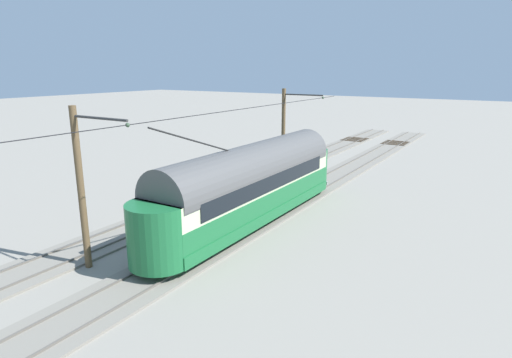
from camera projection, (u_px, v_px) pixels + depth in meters
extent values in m
plane|color=gray|center=(206.00, 221.00, 23.51)|extent=(220.00, 220.00, 0.00)
cube|color=slate|center=(241.00, 228.00, 22.31)|extent=(2.80, 80.00, 0.10)
cube|color=#59544C|center=(230.00, 224.00, 22.65)|extent=(0.07, 80.00, 0.08)
cube|color=#59544C|center=(253.00, 229.00, 21.92)|extent=(0.07, 80.00, 0.08)
cube|color=#382819|center=(398.00, 141.00, 48.61)|extent=(2.50, 0.24, 0.08)
cube|color=#382819|center=(397.00, 142.00, 48.07)|extent=(2.50, 0.24, 0.08)
cube|color=#382819|center=(395.00, 143.00, 47.54)|extent=(2.50, 0.24, 0.08)
cube|color=#382819|center=(394.00, 144.00, 47.00)|extent=(2.50, 0.24, 0.08)
cube|color=#382819|center=(392.00, 145.00, 46.47)|extent=(2.50, 0.24, 0.08)
cube|color=slate|center=(174.00, 213.00, 24.69)|extent=(2.80, 80.00, 0.10)
cube|color=#59544C|center=(165.00, 209.00, 25.03)|extent=(0.07, 80.00, 0.08)
cube|color=#59544C|center=(183.00, 213.00, 24.30)|extent=(0.07, 80.00, 0.08)
cube|color=#382819|center=(358.00, 138.00, 50.99)|extent=(2.50, 0.24, 0.08)
cube|color=#382819|center=(357.00, 139.00, 50.45)|extent=(2.50, 0.24, 0.08)
cube|color=#382819|center=(355.00, 139.00, 49.92)|extent=(2.50, 0.24, 0.08)
cube|color=#382819|center=(353.00, 140.00, 49.38)|extent=(2.50, 0.24, 0.08)
cube|color=#382819|center=(351.00, 141.00, 48.85)|extent=(2.50, 0.24, 0.08)
cube|color=#196033|center=(252.00, 211.00, 23.01)|extent=(2.65, 13.88, 0.55)
cube|color=#196033|center=(252.00, 197.00, 22.82)|extent=(2.55, 13.88, 0.95)
cube|color=#B7C699|center=(252.00, 179.00, 22.57)|extent=(2.55, 13.88, 1.05)
cylinder|color=#4C4C4C|center=(252.00, 169.00, 22.44)|extent=(2.65, 13.60, 2.65)
cylinder|color=#196033|center=(307.00, 168.00, 28.42)|extent=(2.55, 2.55, 2.55)
cylinder|color=#196033|center=(159.00, 234.00, 17.09)|extent=(2.55, 2.55, 2.55)
cube|color=black|center=(315.00, 150.00, 29.10)|extent=(1.63, 0.08, 0.36)
cube|color=black|center=(315.00, 155.00, 29.21)|extent=(1.73, 0.06, 0.80)
cube|color=black|center=(273.00, 182.00, 21.91)|extent=(0.04, 11.66, 0.80)
cube|color=black|center=(231.00, 176.00, 23.23)|extent=(0.04, 11.66, 0.80)
cylinder|color=silver|center=(315.00, 168.00, 29.52)|extent=(0.24, 0.06, 0.24)
cube|color=gray|center=(314.00, 181.00, 29.70)|extent=(1.94, 0.12, 0.20)
cylinder|color=black|center=(193.00, 141.00, 18.12)|extent=(0.07, 5.05, 1.73)
cylinder|color=black|center=(300.00, 195.00, 26.33)|extent=(0.10, 0.76, 0.76)
cylinder|color=black|center=(280.00, 192.00, 27.06)|extent=(0.10, 0.76, 0.76)
cylinder|color=black|center=(212.00, 244.00, 19.02)|extent=(0.10, 0.76, 0.76)
cylinder|color=black|center=(187.00, 237.00, 19.76)|extent=(0.10, 0.76, 0.76)
cylinder|color=brown|center=(283.00, 135.00, 31.29)|extent=(0.28, 0.28, 6.72)
cylinder|color=#2D2D2D|center=(303.00, 95.00, 29.78)|extent=(2.99, 0.10, 0.10)
sphere|color=#334733|center=(323.00, 98.00, 29.05)|extent=(0.16, 0.16, 0.16)
cylinder|color=brown|center=(81.00, 190.00, 17.24)|extent=(0.28, 0.28, 6.72)
cylinder|color=#2D2D2D|center=(99.00, 118.00, 15.73)|extent=(2.99, 0.10, 0.10)
sphere|color=#334733|center=(128.00, 125.00, 15.00)|extent=(0.16, 0.16, 0.16)
cylinder|color=black|center=(128.00, 125.00, 15.00)|extent=(0.03, 38.17, 0.03)
cylinder|color=black|center=(303.00, 95.00, 29.78)|extent=(2.99, 0.02, 0.02)
cube|color=#B2A519|center=(271.00, 169.00, 33.83)|extent=(1.80, 0.60, 0.80)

